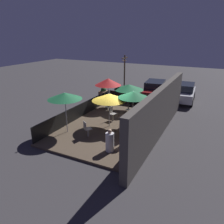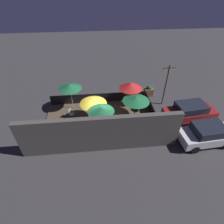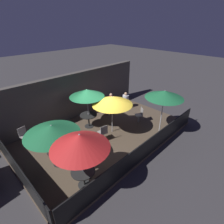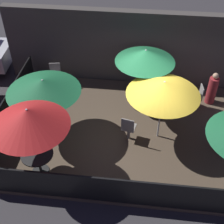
# 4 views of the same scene
# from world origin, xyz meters

# --- Properties ---
(ground_plane) EXTENTS (60.00, 60.00, 0.00)m
(ground_plane) POSITION_xyz_m (0.00, 0.00, 0.00)
(ground_plane) COLOR #383538
(patio_deck) EXTENTS (9.13, 5.50, 0.12)m
(patio_deck) POSITION_xyz_m (0.00, 0.00, 0.06)
(patio_deck) COLOR brown
(patio_deck) RESTS_ON ground_plane
(building_wall) EXTENTS (10.73, 0.36, 2.91)m
(building_wall) POSITION_xyz_m (0.00, 2.98, 1.46)
(building_wall) COLOR #4C4742
(building_wall) RESTS_ON ground_plane
(fence_front) EXTENTS (8.93, 0.05, 0.95)m
(fence_front) POSITION_xyz_m (0.00, -2.71, 0.59)
(fence_front) COLOR black
(fence_front) RESTS_ON patio_deck
(fence_side_left) EXTENTS (0.05, 5.30, 0.95)m
(fence_side_left) POSITION_xyz_m (-4.52, 0.00, 0.59)
(fence_side_left) COLOR black
(fence_side_left) RESTS_ON patio_deck
(patio_umbrella_0) EXTENTS (1.91, 1.91, 2.32)m
(patio_umbrella_0) POSITION_xyz_m (-0.14, 1.22, 2.23)
(patio_umbrella_0) COLOR #B2B2B7
(patio_umbrella_0) RESTS_ON patio_deck
(patio_umbrella_1) EXTENTS (2.21, 2.21, 2.01)m
(patio_umbrella_1) POSITION_xyz_m (-3.03, -0.27, 1.92)
(patio_umbrella_1) COLOR #B2B2B7
(patio_umbrella_1) RESTS_ON patio_deck
(patio_umbrella_2) EXTENTS (2.04, 2.04, 2.34)m
(patio_umbrella_2) POSITION_xyz_m (-2.88, -1.95, 2.19)
(patio_umbrella_2) COLOR #B2B2B7
(patio_umbrella_2) RESTS_ON patio_deck
(patio_umbrella_3) EXTENTS (1.98, 1.98, 2.44)m
(patio_umbrella_3) POSITION_xyz_m (2.36, -2.01, 2.36)
(patio_umbrella_3) COLOR #B2B2B7
(patio_umbrella_3) RESTS_ON patio_deck
(patio_umbrella_4) EXTENTS (2.14, 2.14, 2.14)m
(patio_umbrella_4) POSITION_xyz_m (0.45, -0.14, 2.04)
(patio_umbrella_4) COLOR #B2B2B7
(patio_umbrella_4) RESTS_ON patio_deck
(dining_table_0) EXTENTS (0.98, 0.98, 0.78)m
(dining_table_0) POSITION_xyz_m (-0.14, 1.22, 0.74)
(dining_table_0) COLOR black
(dining_table_0) RESTS_ON patio_deck
(dining_table_1) EXTENTS (0.72, 0.72, 0.74)m
(dining_table_1) POSITION_xyz_m (-3.03, -0.27, 0.69)
(dining_table_1) COLOR black
(dining_table_1) RESTS_ON patio_deck
(dining_table_2) EXTENTS (0.89, 0.89, 0.74)m
(dining_table_2) POSITION_xyz_m (-2.88, -1.95, 0.71)
(dining_table_2) COLOR black
(dining_table_2) RESTS_ON patio_deck
(patio_chair_0) EXTENTS (0.48, 0.48, 0.94)m
(patio_chair_0) POSITION_xyz_m (-0.49, -0.41, 0.64)
(patio_chair_0) COLOR gray
(patio_chair_0) RESTS_ON patio_deck
(patio_chair_1) EXTENTS (0.46, 0.46, 0.94)m
(patio_chair_1) POSITION_xyz_m (-3.45, 2.16, 0.64)
(patio_chair_1) COLOR gray
(patio_chair_1) RESTS_ON patio_deck
(patio_chair_2) EXTENTS (0.44, 0.44, 0.94)m
(patio_chair_2) POSITION_xyz_m (1.75, 1.41, 0.64)
(patio_chair_2) COLOR gray
(patio_chair_2) RESTS_ON patio_deck
(patio_chair_3) EXTENTS (0.56, 0.56, 0.93)m
(patio_chair_3) POSITION_xyz_m (2.38, -0.59, 0.63)
(patio_chair_3) COLOR gray
(patio_chair_3) RESTS_ON patio_deck
(patron_0) EXTENTS (0.45, 0.45, 1.19)m
(patron_0) POSITION_xyz_m (3.25, 1.32, 0.64)
(patron_0) COLOR silver
(patron_0) RESTS_ON patio_deck
(patron_1) EXTENTS (0.47, 0.47, 1.24)m
(patron_1) POSITION_xyz_m (2.30, 1.82, 0.68)
(patron_1) COLOR maroon
(patron_1) RESTS_ON patio_deck
(planter_box) EXTENTS (0.87, 0.61, 1.11)m
(planter_box) POSITION_xyz_m (-5.16, -3.62, 0.49)
(planter_box) COLOR brown
(planter_box) RESTS_ON ground_plane
(light_post) EXTENTS (1.10, 0.12, 3.96)m
(light_post) POSITION_xyz_m (-6.06, -1.95, 2.21)
(light_post) COLOR brown
(light_post) RESTS_ON ground_plane
(parked_car_0) EXTENTS (4.41, 2.12, 1.62)m
(parked_car_0) POSITION_xyz_m (-7.49, 0.51, 0.85)
(parked_car_0) COLOR maroon
(parked_car_0) RESTS_ON ground_plane
(parked_car_1) EXTENTS (4.00, 1.98, 1.62)m
(parked_car_1) POSITION_xyz_m (-7.58, 3.11, 0.84)
(parked_car_1) COLOR silver
(parked_car_1) RESTS_ON ground_plane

